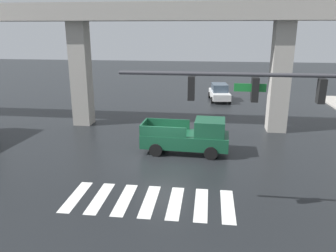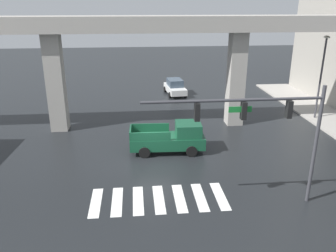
# 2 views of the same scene
# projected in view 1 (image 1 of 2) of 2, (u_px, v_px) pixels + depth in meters

# --- Properties ---
(ground_plane) EXTENTS (120.00, 120.00, 0.00)m
(ground_plane) POSITION_uv_depth(u_px,v_px,m) (165.00, 159.00, 18.79)
(ground_plane) COLOR black
(crosswalk_stripes) EXTENTS (7.15, 2.80, 0.01)m
(crosswalk_stripes) POSITION_uv_depth(u_px,v_px,m) (150.00, 201.00, 14.22)
(crosswalk_stripes) COLOR silver
(crosswalk_stripes) RESTS_ON ground
(elevated_overpass) EXTENTS (55.41, 2.43, 8.85)m
(elevated_overpass) POSITION_uv_depth(u_px,v_px,m) (177.00, 21.00, 22.93)
(elevated_overpass) COLOR #9E9991
(elevated_overpass) RESTS_ON ground
(pickup_truck) EXTENTS (5.17, 2.24, 2.08)m
(pickup_truck) POSITION_uv_depth(u_px,v_px,m) (190.00, 137.00, 19.59)
(pickup_truck) COLOR #14472D
(pickup_truck) RESTS_ON ground
(sedan_white) EXTENTS (2.31, 4.46, 1.72)m
(sedan_white) POSITION_uv_depth(u_px,v_px,m) (219.00, 92.00, 34.12)
(sedan_white) COLOR silver
(sedan_white) RESTS_ON ground
(traffic_signal_mast) EXTENTS (8.69, 0.32, 6.20)m
(traffic_signal_mast) POSITION_uv_depth(u_px,v_px,m) (288.00, 105.00, 11.49)
(traffic_signal_mast) COLOR #38383D
(traffic_signal_mast) RESTS_ON ground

